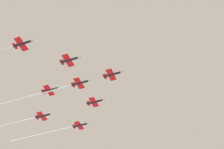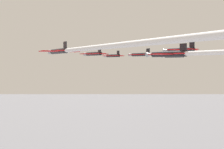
{
  "view_description": "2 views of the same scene",
  "coord_description": "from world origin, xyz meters",
  "px_view_note": "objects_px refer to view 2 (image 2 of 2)",
  "views": [
    {
      "loc": [
        -100.71,
        11.79,
        2.35
      ],
      "look_at": [
        12.87,
        -14.56,
        130.1
      ],
      "focal_mm": 47.03,
      "sensor_mm": 36.0,
      "label": 1
    },
    {
      "loc": [
        117.05,
        37.41,
        127.74
      ],
      "look_at": [
        31.09,
        -5.82,
        122.73
      ],
      "focal_mm": 41.69,
      "sensor_mm": 36.0,
      "label": 2
    }
  ],
  "objects_px": {
    "jet_port_outer": "(195,53)",
    "jet_port_trail": "(180,50)",
    "jet_lead": "(113,56)",
    "jet_starboard_outer": "(89,48)",
    "jet_starboard_inner": "(174,56)",
    "jet_port_inner": "(93,54)"
  },
  "relations": [
    {
      "from": "jet_starboard_inner",
      "to": "jet_lead",
      "type": "bearing_deg",
      "value": 135.0
    },
    {
      "from": "jet_starboard_inner",
      "to": "jet_port_trail",
      "type": "bearing_deg",
      "value": -129.81
    },
    {
      "from": "jet_port_inner",
      "to": "jet_port_trail",
      "type": "relative_size",
      "value": 1.0
    },
    {
      "from": "jet_port_outer",
      "to": "jet_starboard_inner",
      "type": "bearing_deg",
      "value": 56.65
    },
    {
      "from": "jet_starboard_outer",
      "to": "jet_lead",
      "type": "bearing_deg",
      "value": 55.95
    },
    {
      "from": "jet_lead",
      "to": "jet_starboard_outer",
      "type": "distance_m",
      "value": 67.36
    },
    {
      "from": "jet_port_inner",
      "to": "jet_port_trail",
      "type": "bearing_deg",
      "value": -50.19
    },
    {
      "from": "jet_port_outer",
      "to": "jet_starboard_outer",
      "type": "distance_m",
      "value": 38.62
    },
    {
      "from": "jet_lead",
      "to": "jet_port_inner",
      "type": "xyz_separation_m",
      "value": [
        26.1,
        5.49,
        0.14
      ]
    },
    {
      "from": "jet_port_outer",
      "to": "jet_port_trail",
      "type": "relative_size",
      "value": 5.74
    },
    {
      "from": "jet_starboard_inner",
      "to": "jet_port_trail",
      "type": "xyz_separation_m",
      "value": [
        28.16,
        8.65,
        1.4
      ]
    },
    {
      "from": "jet_starboard_inner",
      "to": "jet_port_outer",
      "type": "distance_m",
      "value": 34.31
    },
    {
      "from": "jet_port_inner",
      "to": "jet_starboard_outer",
      "type": "relative_size",
      "value": 0.23
    },
    {
      "from": "jet_lead",
      "to": "jet_starboard_outer",
      "type": "relative_size",
      "value": 0.23
    },
    {
      "from": "jet_port_outer",
      "to": "jet_starboard_outer",
      "type": "relative_size",
      "value": 1.3
    },
    {
      "from": "jet_port_inner",
      "to": "jet_port_trail",
      "type": "xyz_separation_m",
      "value": [
        -3.43,
        29.26,
        0.98
      ]
    },
    {
      "from": "jet_lead",
      "to": "jet_port_trail",
      "type": "height_order",
      "value": "jet_port_trail"
    },
    {
      "from": "jet_lead",
      "to": "jet_starboard_inner",
      "type": "xyz_separation_m",
      "value": [
        -5.49,
        26.1,
        -0.28
      ]
    },
    {
      "from": "jet_lead",
      "to": "jet_starboard_outer",
      "type": "bearing_deg",
      "value": -124.05
    },
    {
      "from": "jet_starboard_inner",
      "to": "jet_port_inner",
      "type": "bearing_deg",
      "value": 180.0
    },
    {
      "from": "jet_starboard_inner",
      "to": "jet_starboard_outer",
      "type": "distance_m",
      "value": 67.58
    },
    {
      "from": "jet_port_inner",
      "to": "jet_port_outer",
      "type": "relative_size",
      "value": 0.17
    }
  ]
}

